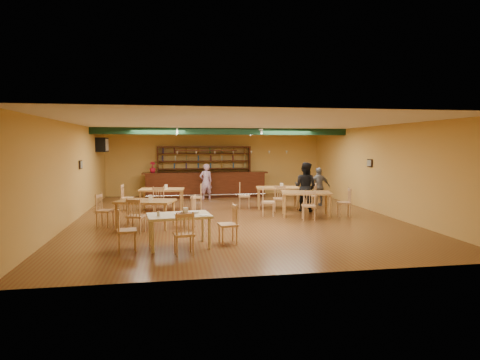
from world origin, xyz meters
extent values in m
plane|color=brown|center=(0.00, 0.00, 0.00)|extent=(12.00, 12.00, 0.00)
cube|color=black|center=(0.00, 2.80, 2.87)|extent=(10.00, 0.30, 0.25)
cube|color=white|center=(-1.80, 3.40, 2.94)|extent=(0.05, 2.50, 0.05)
cube|color=white|center=(1.40, 3.40, 2.94)|extent=(0.05, 2.50, 0.05)
cube|color=white|center=(-4.80, 4.20, 2.35)|extent=(0.34, 0.70, 0.48)
cube|color=black|center=(-4.97, 1.00, 1.70)|extent=(0.04, 0.34, 0.28)
cube|color=black|center=(4.97, 0.50, 1.70)|extent=(0.04, 0.34, 0.28)
cube|color=#33140A|center=(-0.53, 5.15, 0.56)|extent=(5.56, 0.85, 1.13)
cube|color=#33140A|center=(-0.53, 5.78, 1.14)|extent=(4.30, 0.40, 2.28)
imported|color=#B71028|center=(-2.86, 5.15, 1.37)|extent=(0.35, 0.35, 0.48)
cube|color=#A7793B|center=(-2.38, 1.69, 0.39)|extent=(1.64, 1.09, 0.78)
cube|color=#A7793B|center=(1.85, 1.50, 0.39)|extent=(1.70, 1.19, 0.78)
cube|color=#A7793B|center=(-2.76, -1.29, 0.39)|extent=(1.77, 1.35, 0.78)
cube|color=#A7793B|center=(2.35, -0.25, 0.40)|extent=(1.77, 1.28, 0.80)
cube|color=#C9B686|center=(-1.86, -3.67, 0.38)|extent=(1.52, 1.08, 0.76)
cylinder|color=silver|center=(-1.76, -3.67, 0.77)|extent=(0.47, 0.47, 0.01)
cylinder|color=#EAE5C6|center=(-2.31, -3.83, 0.81)|extent=(0.08, 0.08, 0.11)
cube|color=white|center=(-1.50, -3.47, 0.77)|extent=(0.23, 0.19, 0.03)
cube|color=silver|center=(-1.60, -3.62, 0.78)|extent=(0.33, 0.21, 0.00)
cylinder|color=white|center=(-1.30, -3.88, 0.76)|extent=(0.25, 0.25, 0.01)
imported|color=#A053B4|center=(-0.58, 4.33, 0.77)|extent=(0.64, 0.50, 1.54)
imported|color=black|center=(2.65, 0.70, 0.87)|extent=(1.06, 1.06, 1.74)
imported|color=slate|center=(3.55, 1.75, 0.74)|extent=(0.88, 0.39, 1.48)
camera|label=1|loc=(-1.98, -12.88, 2.35)|focal=30.10mm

